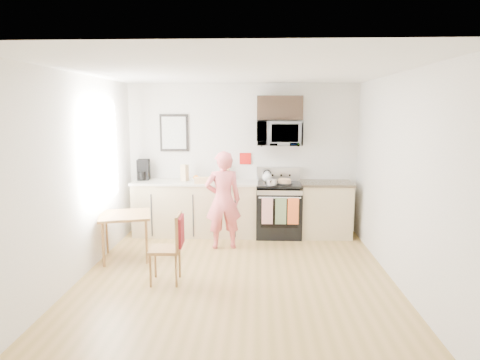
{
  "coord_description": "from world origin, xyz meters",
  "views": [
    {
      "loc": [
        0.27,
        -5.19,
        2.14
      ],
      "look_at": [
        0.01,
        1.0,
        1.13
      ],
      "focal_mm": 32.0,
      "sensor_mm": 36.0,
      "label": 1
    }
  ],
  "objects_px": {
    "microwave": "(279,133)",
    "person": "(223,200)",
    "chair": "(175,239)",
    "dining_table": "(125,219)",
    "cake": "(285,181)",
    "range": "(278,211)"
  },
  "relations": [
    {
      "from": "range",
      "to": "cake",
      "type": "height_order",
      "value": "range"
    },
    {
      "from": "range",
      "to": "microwave",
      "type": "relative_size",
      "value": 1.53
    },
    {
      "from": "dining_table",
      "to": "cake",
      "type": "height_order",
      "value": "cake"
    },
    {
      "from": "person",
      "to": "dining_table",
      "type": "xyz_separation_m",
      "value": [
        -1.38,
        -0.54,
        -0.18
      ]
    },
    {
      "from": "person",
      "to": "range",
      "type": "bearing_deg",
      "value": -153.45
    },
    {
      "from": "chair",
      "to": "cake",
      "type": "distance_m",
      "value": 2.51
    },
    {
      "from": "cake",
      "to": "range",
      "type": "bearing_deg",
      "value": 131.28
    },
    {
      "from": "chair",
      "to": "cake",
      "type": "height_order",
      "value": "cake"
    },
    {
      "from": "microwave",
      "to": "dining_table",
      "type": "relative_size",
      "value": 1.01
    },
    {
      "from": "microwave",
      "to": "person",
      "type": "distance_m",
      "value": 1.56
    },
    {
      "from": "person",
      "to": "chair",
      "type": "xyz_separation_m",
      "value": [
        -0.49,
        -1.39,
        -0.2
      ]
    },
    {
      "from": "person",
      "to": "cake",
      "type": "bearing_deg",
      "value": -160.3
    },
    {
      "from": "microwave",
      "to": "cake",
      "type": "bearing_deg",
      "value": -66.4
    },
    {
      "from": "range",
      "to": "dining_table",
      "type": "height_order",
      "value": "range"
    },
    {
      "from": "chair",
      "to": "cake",
      "type": "bearing_deg",
      "value": 50.78
    },
    {
      "from": "person",
      "to": "chair",
      "type": "distance_m",
      "value": 1.49
    },
    {
      "from": "microwave",
      "to": "chair",
      "type": "height_order",
      "value": "microwave"
    },
    {
      "from": "microwave",
      "to": "chair",
      "type": "distance_m",
      "value": 2.86
    },
    {
      "from": "dining_table",
      "to": "chair",
      "type": "height_order",
      "value": "chair"
    },
    {
      "from": "microwave",
      "to": "cake",
      "type": "xyz_separation_m",
      "value": [
        0.09,
        -0.21,
        -0.79
      ]
    },
    {
      "from": "microwave",
      "to": "person",
      "type": "height_order",
      "value": "microwave"
    },
    {
      "from": "range",
      "to": "person",
      "type": "height_order",
      "value": "person"
    }
  ]
}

